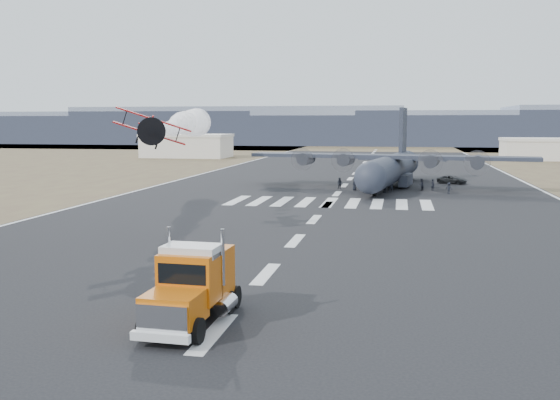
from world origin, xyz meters
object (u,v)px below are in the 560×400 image
(crew_e, at_px, (355,185))
(crew_g, at_px, (391,186))
(semi_truck, at_px, (193,285))
(crew_h, at_px, (421,185))
(hangar_right, at_px, (541,149))
(aerobatic_biplane, at_px, (150,128))
(hangar_left, at_px, (187,145))
(transport_aircraft, at_px, (391,166))
(crew_c, at_px, (449,188))
(crew_a, at_px, (433,185))
(crew_b, at_px, (340,183))
(support_vehicle, at_px, (452,180))
(crew_d, at_px, (379,188))
(crew_f, at_px, (385,187))

(crew_e, bearing_deg, crew_g, -54.61)
(semi_truck, height_order, crew_h, semi_truck)
(hangar_right, relative_size, semi_truck, 2.29)
(aerobatic_biplane, bearing_deg, hangar_left, 95.63)
(transport_aircraft, height_order, crew_c, transport_aircraft)
(transport_aircraft, bearing_deg, semi_truck, -88.64)
(hangar_left, relative_size, crew_a, 14.52)
(hangar_right, relative_size, transport_aircraft, 0.47)
(crew_b, xyz_separation_m, crew_h, (12.13, 0.01, 0.04))
(aerobatic_biplane, xyz_separation_m, support_vehicle, (30.37, 53.62, -8.90))
(crew_h, bearing_deg, crew_g, -20.24)
(crew_d, bearing_deg, crew_g, -111.83)
(support_vehicle, distance_m, crew_b, 20.89)
(hangar_left, xyz_separation_m, crew_e, (54.15, -80.10, -2.57))
(hangar_right, xyz_separation_m, crew_a, (-32.46, -83.11, -2.17))
(aerobatic_biplane, bearing_deg, crew_b, 60.78)
(transport_aircraft, xyz_separation_m, crew_b, (-7.55, -4.15, -2.40))
(crew_c, bearing_deg, aerobatic_biplane, 88.42)
(crew_d, relative_size, crew_h, 1.07)
(crew_f, bearing_deg, support_vehicle, -4.62)
(crew_b, height_order, crew_h, crew_h)
(support_vehicle, relative_size, crew_e, 2.89)
(support_vehicle, height_order, crew_g, crew_g)
(hangar_left, distance_m, crew_a, 101.99)
(crew_a, bearing_deg, semi_truck, 128.48)
(crew_e, bearing_deg, semi_truck, -132.66)
(hangar_left, height_order, transport_aircraft, transport_aircraft)
(semi_truck, relative_size, crew_f, 4.92)
(aerobatic_biplane, relative_size, transport_aircraft, 0.15)
(hangar_left, distance_m, crew_b, 93.91)
(crew_f, bearing_deg, transport_aircraft, 24.53)
(transport_aircraft, distance_m, crew_g, 7.72)
(hangar_left, xyz_separation_m, crew_b, (51.74, -78.34, -2.56))
(hangar_left, distance_m, aerobatic_biplane, 126.78)
(transport_aircraft, xyz_separation_m, crew_g, (0.19, -7.36, -2.33))
(aerobatic_biplane, relative_size, crew_b, 3.86)
(crew_d, xyz_separation_m, crew_e, (-3.75, 4.96, -0.11))
(crew_d, bearing_deg, crew_c, -160.60)
(crew_h, bearing_deg, crew_f, -14.11)
(semi_truck, bearing_deg, crew_e, 89.02)
(hangar_right, distance_m, crew_h, 90.07)
(crew_c, height_order, crew_d, crew_d)
(crew_f, height_order, crew_h, crew_f)
(semi_truck, height_order, crew_c, semi_truck)
(support_vehicle, xyz_separation_m, crew_a, (-3.68, -11.21, 0.17))
(crew_a, distance_m, crew_g, 6.97)
(hangar_left, xyz_separation_m, support_vehicle, (69.22, -66.90, -2.74))
(hangar_right, distance_m, transport_aircraft, 88.14)
(hangar_right, height_order, crew_a, hangar_right)
(semi_truck, bearing_deg, transport_aircraft, 85.10)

